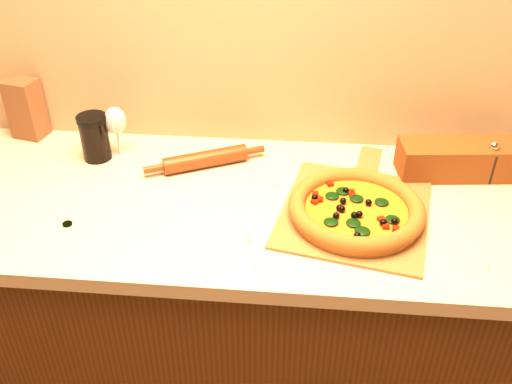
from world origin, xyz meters
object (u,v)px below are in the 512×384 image
(pizza_peel, at_px, (356,209))
(wine_glass, at_px, (116,122))
(pepper_grinder, at_px, (489,164))
(pizza, at_px, (356,209))
(dark_jar, at_px, (95,137))
(rolling_pin, at_px, (205,159))

(pizza_peel, height_order, wine_glass, wine_glass)
(wine_glass, bearing_deg, pepper_grinder, -1.80)
(pizza, xyz_separation_m, pepper_grinder, (0.37, 0.22, 0.02))
(pizza, distance_m, pepper_grinder, 0.44)
(dark_jar, bearing_deg, pepper_grinder, -0.51)
(rolling_pin, relative_size, wine_glass, 2.14)
(pepper_grinder, distance_m, wine_glass, 1.06)
(pizza_peel, xyz_separation_m, wine_glass, (-0.69, 0.22, 0.11))
(wine_glass, bearing_deg, pizza, -20.49)
(wine_glass, xyz_separation_m, dark_jar, (-0.06, -0.02, -0.04))
(pizza_peel, height_order, dark_jar, dark_jar)
(rolling_pin, bearing_deg, pizza_peel, -22.81)
(rolling_pin, bearing_deg, pepper_grinder, 0.63)
(wine_glass, bearing_deg, pizza_peel, -17.72)
(pepper_grinder, relative_size, rolling_pin, 0.36)
(pepper_grinder, xyz_separation_m, dark_jar, (-1.12, 0.01, 0.02))
(pepper_grinder, bearing_deg, pizza, -149.31)
(pizza_peel, bearing_deg, pizza, -83.54)
(rolling_pin, bearing_deg, pizza, -27.01)
(pizza_peel, relative_size, pepper_grinder, 4.83)
(pizza, distance_m, dark_jar, 0.78)
(pepper_grinder, bearing_deg, wine_glass, 178.20)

